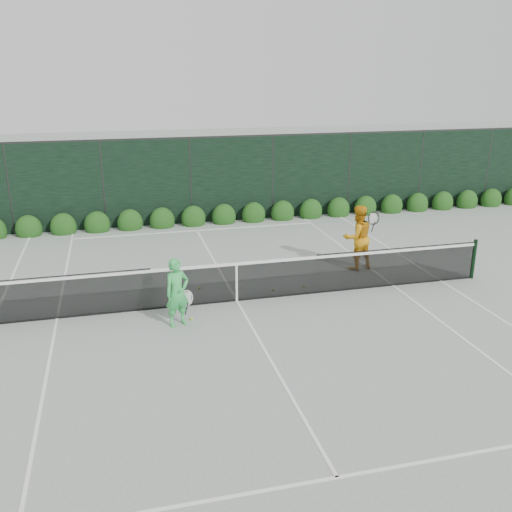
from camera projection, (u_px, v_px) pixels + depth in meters
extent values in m
plane|color=gray|center=(237.00, 301.00, 13.69)|extent=(80.00, 80.00, 0.00)
cylinder|color=black|center=(474.00, 259.00, 15.01)|extent=(0.10, 0.10, 1.07)
cube|color=black|center=(50.00, 298.00, 12.55)|extent=(4.40, 0.01, 1.02)
cube|color=black|center=(237.00, 282.00, 13.54)|extent=(4.00, 0.01, 0.96)
cube|color=black|center=(398.00, 267.00, 14.51)|extent=(4.40, 0.01, 1.02)
cube|color=white|center=(236.00, 264.00, 13.39)|extent=(12.80, 0.03, 0.07)
cube|color=black|center=(237.00, 300.00, 13.68)|extent=(12.80, 0.02, 0.04)
cube|color=white|center=(237.00, 283.00, 13.54)|extent=(0.05, 0.03, 0.91)
imported|color=green|center=(177.00, 292.00, 12.19)|extent=(0.65, 0.54, 1.52)
torus|color=silver|center=(186.00, 298.00, 12.39)|extent=(0.30, 0.07, 0.30)
cylinder|color=black|center=(187.00, 308.00, 12.47)|extent=(0.10, 0.03, 0.30)
imported|color=orange|center=(357.00, 237.00, 15.63)|extent=(0.96, 0.80, 1.80)
torus|color=black|center=(374.00, 218.00, 15.34)|extent=(0.30, 0.10, 0.30)
cylinder|color=black|center=(373.00, 227.00, 15.42)|extent=(0.10, 0.03, 0.30)
cube|color=white|center=(441.00, 281.00, 14.97)|extent=(0.06, 23.77, 0.01)
cube|color=white|center=(57.00, 318.00, 12.73)|extent=(0.06, 23.77, 0.01)
cube|color=white|center=(393.00, 285.00, 14.65)|extent=(0.06, 23.77, 0.01)
cube|color=white|center=(178.00, 197.00, 24.62)|extent=(11.03, 0.06, 0.01)
cube|color=white|center=(197.00, 230.00, 19.57)|extent=(8.23, 0.06, 0.01)
cube|color=white|center=(337.00, 477.00, 7.80)|extent=(8.23, 0.06, 0.01)
cube|color=white|center=(237.00, 301.00, 13.69)|extent=(0.06, 12.80, 0.01)
cube|color=black|center=(191.00, 182.00, 20.11)|extent=(32.00, 0.06, 3.00)
cube|color=#262826|center=(189.00, 138.00, 19.63)|extent=(32.00, 0.06, 0.06)
cylinder|color=#262826|center=(9.00, 190.00, 18.71)|extent=(0.08, 0.08, 3.00)
cylinder|color=#262826|center=(103.00, 186.00, 19.41)|extent=(0.08, 0.08, 3.00)
cylinder|color=#262826|center=(191.00, 182.00, 20.11)|extent=(0.08, 0.08, 3.00)
cylinder|color=#262826|center=(272.00, 178.00, 20.81)|extent=(0.08, 0.08, 3.00)
cylinder|color=#262826|center=(349.00, 174.00, 21.51)|extent=(0.08, 0.08, 3.00)
cylinder|color=#262826|center=(420.00, 171.00, 22.21)|extent=(0.08, 0.08, 3.00)
cylinder|color=#262826|center=(488.00, 167.00, 22.91)|extent=(0.08, 0.08, 3.00)
ellipsoid|color=#10370F|center=(29.00, 229.00, 18.91)|extent=(0.86, 0.65, 0.94)
ellipsoid|color=#10370F|center=(63.00, 227.00, 19.16)|extent=(0.86, 0.65, 0.94)
ellipsoid|color=#10370F|center=(97.00, 225.00, 19.42)|extent=(0.86, 0.65, 0.94)
ellipsoid|color=#10370F|center=(130.00, 223.00, 19.68)|extent=(0.86, 0.65, 0.94)
ellipsoid|color=#10370F|center=(162.00, 221.00, 19.93)|extent=(0.86, 0.65, 0.94)
ellipsoid|color=#10370F|center=(193.00, 219.00, 20.19)|extent=(0.86, 0.65, 0.94)
ellipsoid|color=#10370F|center=(224.00, 217.00, 20.45)|extent=(0.86, 0.65, 0.94)
ellipsoid|color=#10370F|center=(254.00, 215.00, 20.70)|extent=(0.86, 0.65, 0.94)
ellipsoid|color=#10370F|center=(283.00, 213.00, 20.96)|extent=(0.86, 0.65, 0.94)
ellipsoid|color=#10370F|center=(311.00, 211.00, 21.22)|extent=(0.86, 0.65, 0.94)
ellipsoid|color=#10370F|center=(338.00, 210.00, 21.47)|extent=(0.86, 0.65, 0.94)
ellipsoid|color=#10370F|center=(365.00, 208.00, 21.73)|extent=(0.86, 0.65, 0.94)
ellipsoid|color=#10370F|center=(392.00, 206.00, 21.99)|extent=(0.86, 0.65, 0.94)
ellipsoid|color=#10370F|center=(417.00, 205.00, 22.24)|extent=(0.86, 0.65, 0.94)
ellipsoid|color=#10370F|center=(442.00, 203.00, 22.50)|extent=(0.86, 0.65, 0.94)
ellipsoid|color=#10370F|center=(467.00, 202.00, 22.76)|extent=(0.86, 0.65, 0.94)
ellipsoid|color=#10370F|center=(491.00, 200.00, 23.01)|extent=(0.86, 0.65, 0.94)
sphere|color=#C4D52F|center=(273.00, 290.00, 14.27)|extent=(0.07, 0.07, 0.07)
sphere|color=#C4D52F|center=(192.00, 318.00, 12.67)|extent=(0.07, 0.07, 0.07)
sphere|color=#C4D52F|center=(199.00, 288.00, 14.42)|extent=(0.07, 0.07, 0.07)
sphere|color=#C4D52F|center=(304.00, 286.00, 14.54)|extent=(0.07, 0.07, 0.07)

